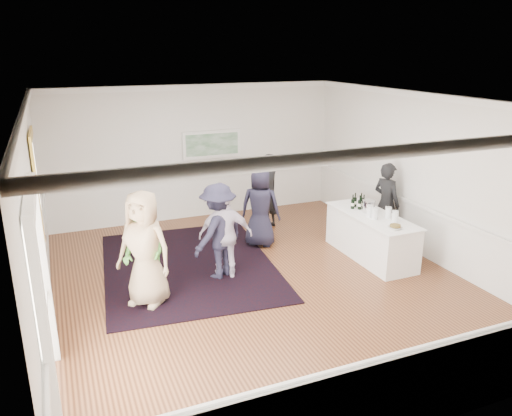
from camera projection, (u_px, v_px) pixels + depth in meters
name	position (u px, v px, depth m)	size (l,w,h in m)	color
floor	(260.00, 282.00, 8.92)	(8.00, 8.00, 0.00)	brown
ceiling	(260.00, 100.00, 7.94)	(7.00, 8.00, 0.02)	white
wall_left	(36.00, 222.00, 7.16)	(0.02, 8.00, 3.20)	white
wall_right	(426.00, 177.00, 9.70)	(0.02, 8.00, 3.20)	white
wall_back	(196.00, 152.00, 11.95)	(7.00, 0.02, 3.20)	white
wall_front	(417.00, 302.00, 4.91)	(7.00, 0.02, 3.20)	white
wainscoting	(260.00, 256.00, 8.77)	(7.00, 8.00, 1.00)	white
mirror	(38.00, 186.00, 8.26)	(0.05, 1.25, 1.85)	yellow
doorway	(42.00, 290.00, 5.57)	(0.10, 1.78, 2.56)	white
landscape_painting	(212.00, 144.00, 11.99)	(1.44, 0.06, 0.66)	white
area_rug	(189.00, 265.00, 9.58)	(3.13, 4.10, 0.02)	black
serving_table	(371.00, 236.00, 9.85)	(0.83, 2.18, 0.88)	white
bartender	(386.00, 203.00, 10.48)	(0.64, 0.42, 1.75)	black
guest_tan	(144.00, 249.00, 7.90)	(0.93, 0.61, 1.91)	tan
guest_green	(144.00, 255.00, 8.04)	(0.79, 0.61, 1.62)	#57AD45
guest_lilac	(226.00, 235.00, 8.88)	(0.95, 0.40, 1.63)	silver
guest_dark_a	(218.00, 231.00, 8.88)	(1.13, 0.65, 1.75)	#1E1D30
guest_dark_b	(268.00, 191.00, 11.36)	(0.63, 0.42, 1.74)	black
guest_navy	(260.00, 207.00, 10.34)	(0.83, 0.54, 1.70)	#1E1D30
wine_bottles	(359.00, 201.00, 10.09)	(0.30, 0.26, 0.31)	black
juice_pitchers	(382.00, 213.00, 9.45)	(0.39, 0.57, 0.24)	#66B741
ice_bucket	(369.00, 207.00, 9.85)	(0.26, 0.26, 0.24)	silver
nut_bowl	(395.00, 227.00, 8.96)	(0.24, 0.24, 0.08)	white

